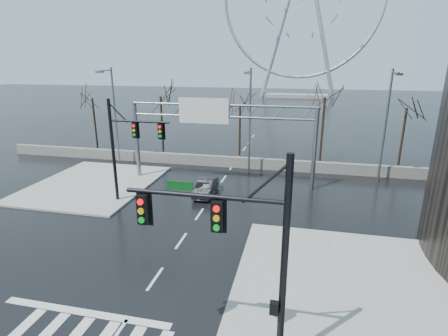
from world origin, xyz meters
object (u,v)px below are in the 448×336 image
(signal_mast_near, at_px, (243,243))
(ferris_wheel, at_px, (302,3))
(car, at_px, (206,187))
(sign_gantry, at_px, (217,126))
(signal_mast_far, at_px, (126,142))

(signal_mast_near, xyz_separation_m, ferris_wheel, (-0.14, 99.04, 21.26))
(signal_mast_near, relative_size, ferris_wheel, 0.16)
(signal_mast_near, xyz_separation_m, car, (-5.70, 15.87, -4.23))
(sign_gantry, distance_m, car, 5.52)
(car, bearing_deg, ferris_wheel, 85.09)
(car, bearing_deg, sign_gantry, 85.49)
(signal_mast_near, height_order, sign_gantry, signal_mast_near)
(ferris_wheel, height_order, car, ferris_wheel)
(signal_mast_near, relative_size, signal_mast_far, 1.00)
(ferris_wheel, bearing_deg, signal_mast_far, -97.20)
(signal_mast_far, xyz_separation_m, car, (5.30, 2.87, -4.19))
(signal_mast_near, bearing_deg, car, 109.78)
(sign_gantry, relative_size, ferris_wheel, 0.32)
(car, bearing_deg, signal_mast_far, -152.70)
(signal_mast_far, bearing_deg, ferris_wheel, 82.80)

